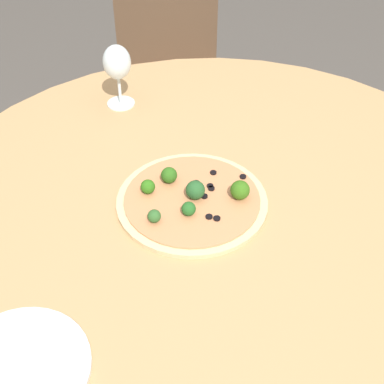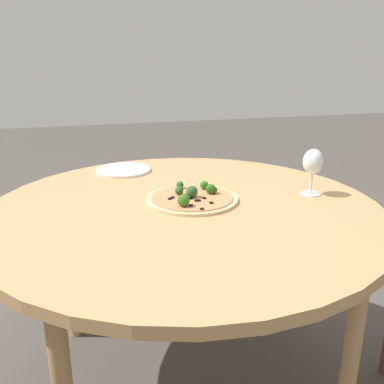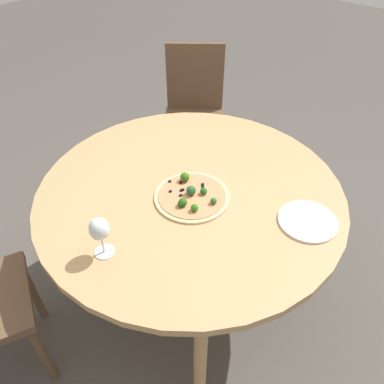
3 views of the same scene
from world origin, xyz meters
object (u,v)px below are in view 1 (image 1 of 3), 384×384
object	(u,v)px
chair_2	(171,69)
wine_glass	(116,65)
plate_near	(17,370)
pizza	(192,199)

from	to	relation	value
chair_2	wine_glass	distance (m)	0.69
plate_near	pizza	bearing A→B (deg)	-156.46
chair_2	pizza	world-z (taller)	chair_2
wine_glass	plate_near	world-z (taller)	wine_glass
plate_near	chair_2	bearing A→B (deg)	-129.47
chair_2	wine_glass	world-z (taller)	chair_2
chair_2	plate_near	size ratio (longest dim) A/B	4.02
chair_2	pizza	xyz separation A→B (m)	(0.45, 0.87, 0.23)
pizza	wine_glass	xyz separation A→B (m)	(-0.04, -0.42, 0.10)
pizza	plate_near	xyz separation A→B (m)	(0.43, 0.19, -0.01)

